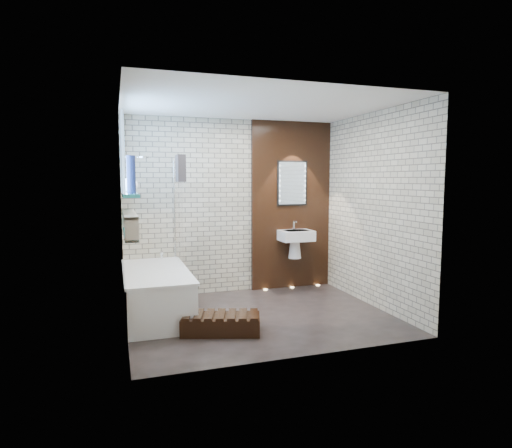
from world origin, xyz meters
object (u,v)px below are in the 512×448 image
object	(u,v)px
walnut_step	(221,324)
washbasin	(296,239)
bathtub	(156,293)
bath_screen	(178,211)
led_mirror	(292,183)

from	to	relation	value
walnut_step	washbasin	bearing A→B (deg)	43.87
bathtub	bath_screen	world-z (taller)	bath_screen
bath_screen	washbasin	distance (m)	1.89
bathtub	walnut_step	bearing A→B (deg)	-54.17
bathtub	walnut_step	xyz separation A→B (m)	(0.62, -0.87, -0.20)
washbasin	led_mirror	world-z (taller)	led_mirror
bathtub	led_mirror	distance (m)	2.68
bath_screen	washbasin	bearing A→B (deg)	5.78
bath_screen	walnut_step	bearing A→B (deg)	-78.32
bathtub	walnut_step	size ratio (longest dim) A/B	2.01
bathtub	bath_screen	xyz separation A→B (m)	(0.35, 0.44, 0.99)
washbasin	led_mirror	distance (m)	0.88
washbasin	walnut_step	size ratio (longest dim) A/B	0.67
bathtub	washbasin	size ratio (longest dim) A/B	3.00
bathtub	led_mirror	bearing A→B (deg)	19.78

